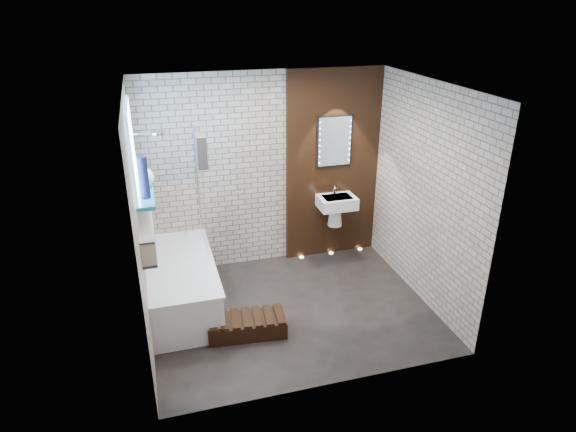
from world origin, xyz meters
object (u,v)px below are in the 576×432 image
object	(u,v)px
bath_screen	(201,190)
led_mirror	(335,142)
bathtub	(181,284)
walnut_step	(247,326)
washbasin	(336,206)

from	to	relation	value
bath_screen	led_mirror	size ratio (longest dim) A/B	2.00
bathtub	led_mirror	world-z (taller)	led_mirror
bathtub	walnut_step	xyz separation A→B (m)	(0.62, -0.75, -0.20)
washbasin	bath_screen	bearing A→B (deg)	-174.22
washbasin	walnut_step	size ratio (longest dim) A/B	0.68
washbasin	led_mirror	distance (m)	0.88
bathtub	washbasin	size ratio (longest dim) A/B	3.00
washbasin	bathtub	bearing A→B (deg)	-163.99
bath_screen	washbasin	world-z (taller)	bath_screen
walnut_step	led_mirror	bearing A→B (deg)	44.67
bathtub	bath_screen	world-z (taller)	bath_screen
bath_screen	walnut_step	xyz separation A→B (m)	(0.27, -1.19, -1.19)
bathtub	walnut_step	size ratio (longest dim) A/B	2.05
bath_screen	washbasin	bearing A→B (deg)	5.78
led_mirror	walnut_step	bearing A→B (deg)	-135.33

